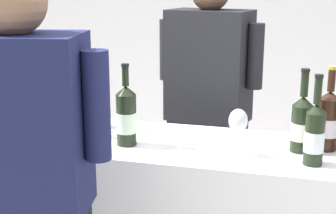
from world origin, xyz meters
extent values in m
cube|color=white|center=(0.00, 2.60, 1.40)|extent=(8.00, 0.10, 2.80)
cylinder|color=black|center=(0.54, -0.11, 1.06)|extent=(0.07, 0.07, 0.20)
cone|color=black|center=(0.54, -0.11, 1.17)|extent=(0.07, 0.07, 0.03)
cylinder|color=black|center=(0.54, -0.11, 1.23)|extent=(0.03, 0.03, 0.09)
cylinder|color=black|center=(0.54, -0.11, 1.29)|extent=(0.03, 0.03, 0.01)
cylinder|color=silver|center=(0.54, -0.11, 1.05)|extent=(0.07, 0.07, 0.08)
cylinder|color=black|center=(-0.47, -0.03, 1.05)|extent=(0.08, 0.08, 0.19)
cone|color=black|center=(-0.47, -0.03, 1.16)|extent=(0.08, 0.08, 0.03)
cylinder|color=black|center=(-0.47, -0.03, 1.23)|extent=(0.03, 0.03, 0.10)
cylinder|color=#B79333|center=(-0.47, -0.03, 1.28)|extent=(0.04, 0.04, 0.01)
cylinder|color=silver|center=(-0.47, -0.03, 1.04)|extent=(0.09, 0.09, 0.06)
cylinder|color=black|center=(-0.83, 0.15, 1.05)|extent=(0.07, 0.07, 0.19)
cone|color=black|center=(-0.83, 0.15, 1.16)|extent=(0.07, 0.07, 0.04)
cylinder|color=black|center=(-0.83, 0.15, 1.22)|extent=(0.03, 0.03, 0.07)
cylinder|color=#B79333|center=(-0.83, 0.15, 1.26)|extent=(0.03, 0.03, 0.01)
cylinder|color=silver|center=(-0.83, 0.15, 1.04)|extent=(0.07, 0.07, 0.07)
cylinder|color=black|center=(0.59, 0.07, 1.06)|extent=(0.08, 0.08, 0.21)
cone|color=black|center=(0.59, 0.07, 1.18)|extent=(0.08, 0.08, 0.03)
cylinder|color=black|center=(0.59, 0.07, 1.24)|extent=(0.03, 0.03, 0.09)
cylinder|color=#B79333|center=(0.59, 0.07, 1.29)|extent=(0.03, 0.03, 0.01)
cylinder|color=silver|center=(0.59, 0.07, 1.05)|extent=(0.08, 0.08, 0.07)
cylinder|color=black|center=(-0.20, -0.08, 1.06)|extent=(0.08, 0.08, 0.21)
cone|color=black|center=(-0.20, -0.08, 1.19)|extent=(0.08, 0.08, 0.04)
cylinder|color=black|center=(-0.20, -0.08, 1.24)|extent=(0.03, 0.03, 0.08)
cylinder|color=black|center=(-0.20, -0.08, 1.29)|extent=(0.03, 0.03, 0.01)
cylinder|color=silver|center=(-0.20, -0.08, 1.05)|extent=(0.08, 0.08, 0.08)
cylinder|color=black|center=(-0.56, 0.04, 1.05)|extent=(0.07, 0.07, 0.19)
cone|color=black|center=(-0.56, 0.04, 1.16)|extent=(0.07, 0.07, 0.03)
cylinder|color=black|center=(-0.56, 0.04, 1.21)|extent=(0.03, 0.03, 0.07)
cylinder|color=black|center=(-0.56, 0.04, 1.26)|extent=(0.03, 0.03, 0.01)
cylinder|color=silver|center=(-0.56, 0.04, 1.04)|extent=(0.07, 0.07, 0.07)
cylinder|color=black|center=(0.49, 0.02, 1.05)|extent=(0.08, 0.08, 0.19)
cone|color=black|center=(0.49, 0.02, 1.16)|extent=(0.08, 0.08, 0.04)
cylinder|color=black|center=(0.49, 0.02, 1.23)|extent=(0.03, 0.03, 0.10)
cylinder|color=black|center=(0.49, 0.02, 1.28)|extent=(0.03, 0.03, 0.01)
cylinder|color=silver|center=(0.49, 0.02, 1.04)|extent=(0.08, 0.08, 0.07)
cylinder|color=black|center=(-0.42, 0.12, 1.05)|extent=(0.07, 0.07, 0.19)
cone|color=black|center=(-0.42, 0.12, 1.17)|extent=(0.07, 0.07, 0.04)
cylinder|color=black|center=(-0.42, 0.12, 1.23)|extent=(0.03, 0.03, 0.09)
cylinder|color=#B79333|center=(-0.42, 0.12, 1.28)|extent=(0.03, 0.03, 0.01)
cylinder|color=silver|center=(0.26, -0.08, 0.96)|extent=(0.07, 0.07, 0.00)
cylinder|color=silver|center=(0.26, -0.08, 1.01)|extent=(0.01, 0.01, 0.09)
ellipsoid|color=silver|center=(0.26, -0.08, 1.09)|extent=(0.07, 0.07, 0.09)
ellipsoid|color=maroon|center=(0.26, -0.08, 1.08)|extent=(0.06, 0.06, 0.03)
cube|color=black|center=(0.01, 0.64, 0.44)|extent=(0.42, 0.32, 0.88)
cube|color=black|center=(0.01, 0.64, 1.17)|extent=(0.46, 0.33, 0.59)
cylinder|color=black|center=(0.26, 0.58, 1.24)|extent=(0.08, 0.08, 0.33)
cylinder|color=black|center=(-0.23, 0.69, 1.24)|extent=(0.08, 0.08, 0.33)
cube|color=#191E47|center=(-0.33, -0.64, 1.19)|extent=(0.42, 0.30, 0.55)
sphere|color=#8C664C|center=(-0.33, -0.64, 1.56)|extent=(0.20, 0.20, 0.20)
cylinder|color=#191E47|center=(-0.10, -0.60, 1.26)|extent=(0.08, 0.08, 0.33)
camera|label=1|loc=(0.45, -1.89, 1.62)|focal=52.37mm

